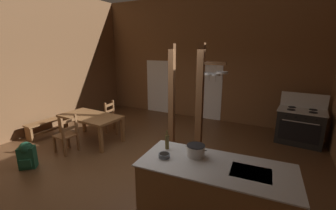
# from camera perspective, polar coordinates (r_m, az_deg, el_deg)

# --- Properties ---
(ground_plane) EXTENTS (8.57, 8.58, 0.10)m
(ground_plane) POSITION_cam_1_polar(r_m,az_deg,el_deg) (5.22, -7.33, -15.24)
(ground_plane) COLOR brown
(wall_back) EXTENTS (8.57, 0.14, 4.28)m
(wall_back) POSITION_cam_1_polar(r_m,az_deg,el_deg) (8.10, 8.61, 11.57)
(wall_back) COLOR brown
(wall_back) RESTS_ON ground_plane
(wall_left) EXTENTS (0.14, 8.58, 4.28)m
(wall_left) POSITION_cam_1_polar(r_m,az_deg,el_deg) (7.58, -33.71, 9.15)
(wall_left) COLOR brown
(wall_left) RESTS_ON ground_plane
(glazed_door_back_left) EXTENTS (1.00, 0.01, 2.05)m
(glazed_door_back_left) POSITION_cam_1_polar(r_m,az_deg,el_deg) (8.89, -2.57, 4.73)
(glazed_door_back_left) COLOR white
(glazed_door_back_left) RESTS_ON ground_plane
(glazed_panel_back_right) EXTENTS (0.84, 0.01, 2.05)m
(glazed_panel_back_right) POSITION_cam_1_polar(r_m,az_deg,el_deg) (8.05, 10.75, 3.45)
(glazed_panel_back_right) COLOR white
(glazed_panel_back_right) RESTS_ON ground_plane
(kitchen_island) EXTENTS (2.22, 1.10, 0.93)m
(kitchen_island) POSITION_cam_1_polar(r_m,az_deg,el_deg) (3.56, 11.65, -21.36)
(kitchen_island) COLOR brown
(kitchen_island) RESTS_ON ground_plane
(stove_range) EXTENTS (1.20, 0.90, 1.32)m
(stove_range) POSITION_cam_1_polar(r_m,az_deg,el_deg) (7.02, 30.74, -4.59)
(stove_range) COLOR black
(stove_range) RESTS_ON ground_plane
(support_post_with_pot_rack) EXTENTS (0.63, 0.23, 2.63)m
(support_post_with_pot_rack) POSITION_cam_1_polar(r_m,az_deg,el_deg) (4.78, 8.56, 0.90)
(support_post_with_pot_rack) COLOR brown
(support_post_with_pot_rack) RESTS_ON ground_plane
(support_post_center) EXTENTS (0.14, 0.14, 2.63)m
(support_post_center) POSITION_cam_1_polar(r_m,az_deg,el_deg) (5.65, 0.97, 2.08)
(support_post_center) COLOR brown
(support_post_center) RESTS_ON ground_plane
(dining_table) EXTENTS (1.74, 0.99, 0.74)m
(dining_table) POSITION_cam_1_polar(r_m,az_deg,el_deg) (6.45, -19.30, -3.30)
(dining_table) COLOR brown
(dining_table) RESTS_ON ground_plane
(ladderback_chair_near_window) EXTENTS (0.46, 0.46, 0.95)m
(ladderback_chair_near_window) POSITION_cam_1_polar(r_m,az_deg,el_deg) (6.04, -24.55, -7.00)
(ladderback_chair_near_window) COLOR brown
(ladderback_chair_near_window) RESTS_ON ground_plane
(ladderback_chair_by_post) EXTENTS (0.48, 0.48, 0.95)m
(ladderback_chair_by_post) POSITION_cam_1_polar(r_m,az_deg,el_deg) (7.01, -13.77, -3.18)
(ladderback_chair_by_post) COLOR brown
(ladderback_chair_by_post) RESTS_ON ground_plane
(bench_along_left_wall) EXTENTS (0.44, 1.24, 0.44)m
(bench_along_left_wall) POSITION_cam_1_polar(r_m,az_deg,el_deg) (7.54, -28.51, -4.53)
(bench_along_left_wall) COLOR brown
(bench_along_left_wall) RESTS_ON ground_plane
(backpack) EXTENTS (0.39, 0.39, 0.60)m
(backpack) POSITION_cam_1_polar(r_m,az_deg,el_deg) (5.74, -32.51, -10.63)
(backpack) COLOR #1E5138
(backpack) RESTS_ON ground_plane
(stockpot_on_counter) EXTENTS (0.35, 0.28, 0.18)m
(stockpot_on_counter) POSITION_cam_1_polar(r_m,az_deg,el_deg) (3.46, 7.15, -11.53)
(stockpot_on_counter) COLOR silver
(stockpot_on_counter) RESTS_ON kitchen_island
(mixing_bowl_on_counter) EXTENTS (0.17, 0.17, 0.06)m
(mixing_bowl_on_counter) POSITION_cam_1_polar(r_m,az_deg,el_deg) (3.42, -0.97, -12.83)
(mixing_bowl_on_counter) COLOR slate
(mixing_bowl_on_counter) RESTS_ON kitchen_island
(bottle_tall_on_counter) EXTENTS (0.06, 0.06, 0.32)m
(bottle_tall_on_counter) POSITION_cam_1_polar(r_m,az_deg,el_deg) (3.65, -0.23, -9.34)
(bottle_tall_on_counter) COLOR brown
(bottle_tall_on_counter) RESTS_ON kitchen_island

